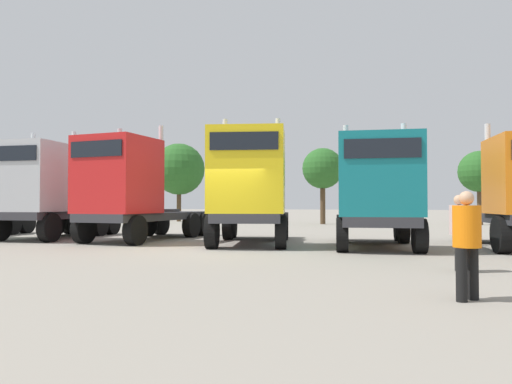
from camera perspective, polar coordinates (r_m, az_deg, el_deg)
name	(u,v)px	position (r m, az deg, el deg)	size (l,w,h in m)	color
ground	(222,252)	(14.14, -4.20, -7.26)	(200.00, 200.00, 0.00)	gray
semi_truck_silver	(42,190)	(20.47, -24.65, 0.18)	(2.84, 5.94, 4.39)	#333338
semi_truck_red	(129,189)	(18.17, -15.25, 0.32)	(3.13, 6.57, 4.42)	#333338
semi_truck_yellow	(249,187)	(15.92, -0.80, 0.63)	(3.56, 6.38, 4.47)	#333338
semi_truck_teal	(377,190)	(15.25, 14.56, 0.21)	(3.02, 5.93, 4.11)	#333338
visitor_in_hivis	(467,237)	(7.63, 24.34, -5.07)	(0.57, 0.57, 1.62)	black
visitor_with_camera	(459,227)	(10.73, 23.56, -3.99)	(0.41, 0.44, 1.62)	#252525
oak_far_left	(179,169)	(38.29, -9.37, 2.75)	(4.15, 4.15, 6.30)	#4C3823
oak_far_centre	(323,169)	(33.08, 8.14, 2.81)	(2.85, 2.85, 5.34)	#4C3823
oak_far_right	(480,172)	(35.06, 25.62, 2.23)	(2.80, 2.80, 5.02)	#4C3823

